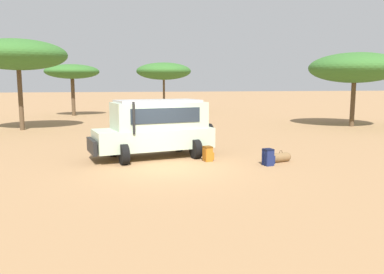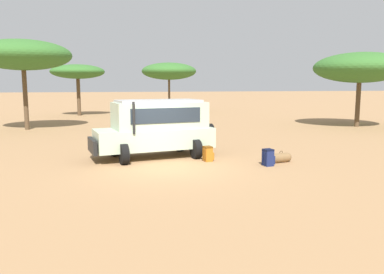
{
  "view_description": "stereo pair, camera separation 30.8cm",
  "coord_description": "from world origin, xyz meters",
  "px_view_note": "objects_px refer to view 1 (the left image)",
  "views": [
    {
      "loc": [
        -2.91,
        -13.17,
        3.05
      ],
      "look_at": [
        1.2,
        1.0,
        1.0
      ],
      "focal_mm": 35.0,
      "sensor_mm": 36.0,
      "label": 1
    },
    {
      "loc": [
        -2.61,
        -13.26,
        3.05
      ],
      "look_at": [
        1.2,
        1.0,
        1.0
      ],
      "focal_mm": 35.0,
      "sensor_mm": 36.0,
      "label": 2
    }
  ],
  "objects_px": {
    "safari_vehicle": "(156,127)",
    "acacia_tree_centre_back": "(164,71)",
    "acacia_tree_left_mid": "(72,72)",
    "backpack_beside_front_wheel": "(268,157)",
    "duffel_bag_low_black_case": "(281,157)",
    "acacia_tree_far_left": "(18,55)",
    "backpack_cluster_center": "(208,154)",
    "acacia_tree_right_mid": "(355,68)"
  },
  "relations": [
    {
      "from": "backpack_cluster_center",
      "to": "acacia_tree_far_left",
      "type": "height_order",
      "value": "acacia_tree_far_left"
    },
    {
      "from": "safari_vehicle",
      "to": "acacia_tree_right_mid",
      "type": "xyz_separation_m",
      "value": [
        16.31,
        7.88,
        3.01
      ]
    },
    {
      "from": "duffel_bag_low_black_case",
      "to": "acacia_tree_left_mid",
      "type": "relative_size",
      "value": 0.18
    },
    {
      "from": "safari_vehicle",
      "to": "backpack_cluster_center",
      "type": "bearing_deg",
      "value": -37.38
    },
    {
      "from": "safari_vehicle",
      "to": "acacia_tree_centre_back",
      "type": "distance_m",
      "value": 28.14
    },
    {
      "from": "acacia_tree_far_left",
      "to": "duffel_bag_low_black_case",
      "type": "bearing_deg",
      "value": -51.54
    },
    {
      "from": "duffel_bag_low_black_case",
      "to": "acacia_tree_right_mid",
      "type": "xyz_separation_m",
      "value": [
        11.73,
        10.28,
        4.12
      ]
    },
    {
      "from": "acacia_tree_centre_back",
      "to": "acacia_tree_far_left",
      "type": "bearing_deg",
      "value": -131.0
    },
    {
      "from": "safari_vehicle",
      "to": "acacia_tree_far_left",
      "type": "xyz_separation_m",
      "value": [
        -6.99,
        12.18,
        3.76
      ]
    },
    {
      "from": "acacia_tree_left_mid",
      "to": "acacia_tree_centre_back",
      "type": "bearing_deg",
      "value": 18.34
    },
    {
      "from": "acacia_tree_left_mid",
      "to": "acacia_tree_centre_back",
      "type": "xyz_separation_m",
      "value": [
        9.98,
        3.31,
        0.27
      ]
    },
    {
      "from": "safari_vehicle",
      "to": "acacia_tree_centre_back",
      "type": "xyz_separation_m",
      "value": [
        6.11,
        27.26,
        3.34
      ]
    },
    {
      "from": "duffel_bag_low_black_case",
      "to": "acacia_tree_far_left",
      "type": "xyz_separation_m",
      "value": [
        -11.58,
        14.58,
        4.87
      ]
    },
    {
      "from": "backpack_beside_front_wheel",
      "to": "acacia_tree_centre_back",
      "type": "distance_m",
      "value": 30.49
    },
    {
      "from": "acacia_tree_centre_back",
      "to": "duffel_bag_low_black_case",
      "type": "bearing_deg",
      "value": -92.94
    },
    {
      "from": "backpack_beside_front_wheel",
      "to": "acacia_tree_right_mid",
      "type": "xyz_separation_m",
      "value": [
        12.51,
        10.71,
        3.99
      ]
    },
    {
      "from": "safari_vehicle",
      "to": "acacia_tree_right_mid",
      "type": "distance_m",
      "value": 18.37
    },
    {
      "from": "acacia_tree_far_left",
      "to": "safari_vehicle",
      "type": "bearing_deg",
      "value": -60.14
    },
    {
      "from": "acacia_tree_far_left",
      "to": "acacia_tree_right_mid",
      "type": "distance_m",
      "value": 23.71
    },
    {
      "from": "safari_vehicle",
      "to": "duffel_bag_low_black_case",
      "type": "height_order",
      "value": "safari_vehicle"
    },
    {
      "from": "backpack_cluster_center",
      "to": "acacia_tree_centre_back",
      "type": "relative_size",
      "value": 0.1
    },
    {
      "from": "backpack_cluster_center",
      "to": "acacia_tree_far_left",
      "type": "relative_size",
      "value": 0.1
    },
    {
      "from": "duffel_bag_low_black_case",
      "to": "acacia_tree_left_mid",
      "type": "height_order",
      "value": "acacia_tree_left_mid"
    },
    {
      "from": "duffel_bag_low_black_case",
      "to": "acacia_tree_centre_back",
      "type": "xyz_separation_m",
      "value": [
        1.52,
        29.66,
        4.45
      ]
    },
    {
      "from": "duffel_bag_low_black_case",
      "to": "acacia_tree_far_left",
      "type": "bearing_deg",
      "value": 128.46
    },
    {
      "from": "safari_vehicle",
      "to": "backpack_cluster_center",
      "type": "xyz_separation_m",
      "value": [
        1.85,
        -1.41,
        -1.0
      ]
    },
    {
      "from": "safari_vehicle",
      "to": "acacia_tree_left_mid",
      "type": "bearing_deg",
      "value": 99.18
    },
    {
      "from": "acacia_tree_left_mid",
      "to": "duffel_bag_low_black_case",
      "type": "bearing_deg",
      "value": -72.2
    },
    {
      "from": "backpack_cluster_center",
      "to": "acacia_tree_left_mid",
      "type": "distance_m",
      "value": 26.32
    },
    {
      "from": "backpack_cluster_center",
      "to": "acacia_tree_right_mid",
      "type": "height_order",
      "value": "acacia_tree_right_mid"
    },
    {
      "from": "safari_vehicle",
      "to": "acacia_tree_centre_back",
      "type": "relative_size",
      "value": 0.87
    },
    {
      "from": "acacia_tree_left_mid",
      "to": "backpack_cluster_center",
      "type": "bearing_deg",
      "value": -77.29
    },
    {
      "from": "acacia_tree_left_mid",
      "to": "acacia_tree_right_mid",
      "type": "bearing_deg",
      "value": -38.53
    },
    {
      "from": "acacia_tree_centre_back",
      "to": "safari_vehicle",
      "type": "bearing_deg",
      "value": -102.64
    },
    {
      "from": "backpack_cluster_center",
      "to": "acacia_tree_centre_back",
      "type": "xyz_separation_m",
      "value": [
        4.26,
        28.67,
        4.34
      ]
    },
    {
      "from": "backpack_beside_front_wheel",
      "to": "acacia_tree_centre_back",
      "type": "bearing_deg",
      "value": 85.62
    },
    {
      "from": "duffel_bag_low_black_case",
      "to": "acacia_tree_right_mid",
      "type": "distance_m",
      "value": 16.13
    },
    {
      "from": "acacia_tree_centre_back",
      "to": "backpack_beside_front_wheel",
      "type": "bearing_deg",
      "value": -94.38
    },
    {
      "from": "acacia_tree_left_mid",
      "to": "acacia_tree_right_mid",
      "type": "distance_m",
      "value": 25.8
    },
    {
      "from": "backpack_beside_front_wheel",
      "to": "duffel_bag_low_black_case",
      "type": "bearing_deg",
      "value": 29.29
    },
    {
      "from": "safari_vehicle",
      "to": "backpack_beside_front_wheel",
      "type": "distance_m",
      "value": 4.85
    },
    {
      "from": "duffel_bag_low_black_case",
      "to": "backpack_beside_front_wheel",
      "type": "bearing_deg",
      "value": -150.71
    }
  ]
}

